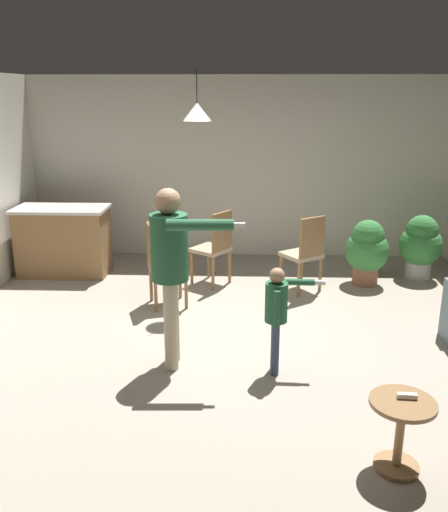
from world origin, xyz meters
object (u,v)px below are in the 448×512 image
at_px(side_table_by_couch, 400,426).
at_px(potted_plant_corner, 367,249).
at_px(person_child, 277,309).
at_px(dining_chair_by_counter, 305,251).
at_px(potted_plant_by_wall, 421,244).
at_px(kitchen_counter, 64,241).
at_px(dining_chair_centre_back, 215,245).
at_px(spare_remote_on_table, 407,396).
at_px(person_adult, 171,259).
at_px(dining_chair_near_wall, 161,262).

bearing_deg(side_table_by_couch, potted_plant_corner, 81.40).
xyz_separation_m(person_child, dining_chair_by_counter, (0.47, 2.09, -0.08)).
relative_size(dining_chair_by_counter, potted_plant_by_wall, 1.13).
bearing_deg(kitchen_counter, potted_plant_corner, -3.96).
bearing_deg(person_child, kitchen_counter, -132.50).
xyz_separation_m(dining_chair_centre_back, spare_remote_on_table, (1.47, -3.58, -0.01)).
relative_size(side_table_by_couch, dining_chair_by_counter, 0.52).
height_order(person_adult, potted_plant_by_wall, person_adult).
distance_m(kitchen_counter, potted_plant_by_wall, 4.91).
height_order(kitchen_counter, dining_chair_by_counter, dining_chair_by_counter).
distance_m(dining_chair_near_wall, potted_plant_by_wall, 3.55).
distance_m(dining_chair_near_wall, dining_chair_centre_back, 0.95).
distance_m(potted_plant_corner, spare_remote_on_table, 3.72).
height_order(dining_chair_near_wall, dining_chair_centre_back, same).
xyz_separation_m(kitchen_counter, dining_chair_near_wall, (1.54, -1.14, 0.07)).
height_order(person_child, dining_chair_near_wall, person_child).
bearing_deg(potted_plant_by_wall, person_child, -127.94).
bearing_deg(dining_chair_by_counter, dining_chair_near_wall, 161.51).
height_order(dining_chair_centre_back, potted_plant_corner, dining_chair_centre_back).
relative_size(kitchen_counter, dining_chair_by_counter, 1.26).
bearing_deg(dining_chair_near_wall, person_child, 20.82).
xyz_separation_m(person_adult, spare_remote_on_table, (1.74, -1.38, -0.50)).
bearing_deg(side_table_by_couch, dining_chair_centre_back, 111.62).
distance_m(kitchen_counter, dining_chair_near_wall, 1.91).
height_order(side_table_by_couch, dining_chair_by_counter, dining_chair_by_counter).
bearing_deg(potted_plant_corner, dining_chair_centre_back, -177.02).
bearing_deg(dining_chair_by_counter, side_table_by_couch, -120.36).
relative_size(kitchen_counter, dining_chair_centre_back, 1.26).
bearing_deg(dining_chair_by_counter, dining_chair_centre_back, 133.77).
xyz_separation_m(person_child, potted_plant_corner, (1.32, 2.42, -0.14)).
bearing_deg(person_child, dining_chair_centre_back, -162.28).
bearing_deg(person_child, dining_chair_by_counter, 168.77).
height_order(person_adult, spare_remote_on_table, person_adult).
bearing_deg(dining_chair_near_wall, potted_plant_by_wall, 90.22).
relative_size(kitchen_counter, spare_remote_on_table, 9.69).
bearing_deg(kitchen_counter, side_table_by_couch, -48.32).
bearing_deg(kitchen_counter, spare_remote_on_table, -47.81).
relative_size(person_child, potted_plant_by_wall, 1.14).
bearing_deg(side_table_by_couch, dining_chair_by_counter, 94.80).
bearing_deg(kitchen_counter, person_child, -43.96).
relative_size(side_table_by_couch, potted_plant_corner, 0.60).
xyz_separation_m(potted_plant_corner, spare_remote_on_table, (-0.53, -3.68, 0.06)).
xyz_separation_m(person_adult, potted_plant_corner, (2.27, 2.31, -0.56)).
bearing_deg(side_table_by_couch, kitchen_counter, 131.68).
height_order(dining_chair_by_counter, spare_remote_on_table, dining_chair_by_counter).
distance_m(person_child, potted_plant_by_wall, 3.41).
height_order(person_child, potted_plant_by_wall, person_child).
relative_size(person_child, spare_remote_on_table, 7.74).
bearing_deg(spare_remote_on_table, potted_plant_by_wall, 71.69).
relative_size(dining_chair_centre_back, spare_remote_on_table, 7.69).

